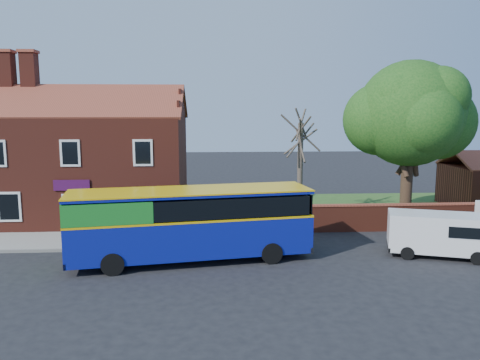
{
  "coord_description": "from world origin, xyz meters",
  "views": [
    {
      "loc": [
        0.83,
        -18.92,
        6.94
      ],
      "look_at": [
        2.31,
        5.0,
        3.37
      ],
      "focal_mm": 35.0,
      "sensor_mm": 36.0,
      "label": 1
    }
  ],
  "objects": [
    {
      "name": "grass_strip",
      "position": [
        13.0,
        13.0,
        0.02
      ],
      "size": [
        26.0,
        12.0,
        0.04
      ],
      "primitive_type": "cube",
      "color": "#426B28",
      "rests_on": "ground"
    },
    {
      "name": "boundary_wall",
      "position": [
        13.0,
        7.0,
        0.81
      ],
      "size": [
        22.0,
        0.38,
        1.6
      ],
      "color": "maroon",
      "rests_on": "ground"
    },
    {
      "name": "large_tree",
      "position": [
        13.12,
        9.51,
        6.55
      ],
      "size": [
        8.2,
        6.48,
        10.0
      ],
      "color": "black",
      "rests_on": "ground"
    },
    {
      "name": "kerb",
      "position": [
        -7.0,
        4.0,
        0.07
      ],
      "size": [
        18.0,
        0.15,
        0.14
      ],
      "primitive_type": "cube",
      "color": "slate",
      "rests_on": "ground"
    },
    {
      "name": "ground",
      "position": [
        0.0,
        0.0,
        0.0
      ],
      "size": [
        120.0,
        120.0,
        0.0
      ],
      "primitive_type": "plane",
      "color": "black",
      "rests_on": "ground"
    },
    {
      "name": "van_near",
      "position": [
        11.71,
        2.12,
        1.16
      ],
      "size": [
        5.07,
        3.26,
        2.07
      ],
      "rotation": [
        0.0,
        0.0,
        -0.32
      ],
      "color": "silver",
      "rests_on": "ground"
    },
    {
      "name": "pavement",
      "position": [
        -7.0,
        5.75,
        0.06
      ],
      "size": [
        18.0,
        3.5,
        0.12
      ],
      "primitive_type": "cube",
      "color": "gray",
      "rests_on": "ground"
    },
    {
      "name": "shop_building",
      "position": [
        -7.02,
        11.5,
        3.41
      ],
      "size": [
        12.3,
        8.13,
        10.5
      ],
      "color": "maroon",
      "rests_on": "ground"
    },
    {
      "name": "bus",
      "position": [
        -0.49,
        2.21,
        1.9
      ],
      "size": [
        11.32,
        4.49,
        3.35
      ],
      "rotation": [
        0.0,
        0.0,
        0.16
      ],
      "color": "#0D1990",
      "rests_on": "ground"
    },
    {
      "name": "bare_tree",
      "position": [
        6.58,
        10.88,
        3.46
      ],
      "size": [
        2.53,
        3.01,
        6.74
      ],
      "color": "#4C4238",
      "rests_on": "ground"
    }
  ]
}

